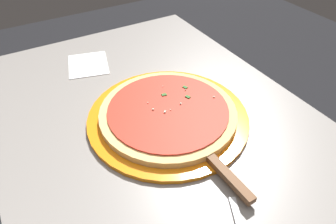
{
  "coord_description": "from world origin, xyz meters",
  "views": [
    {
      "loc": [
        0.47,
        -0.24,
        1.21
      ],
      "look_at": [
        0.01,
        0.02,
        0.75
      ],
      "focal_mm": 32.06,
      "sensor_mm": 36.0,
      "label": 1
    }
  ],
  "objects_px": {
    "pizza_server": "(215,163)",
    "napkin_folded_right": "(88,64)",
    "serving_plate": "(168,117)",
    "pizza": "(168,112)"
  },
  "relations": [
    {
      "from": "pizza_server",
      "to": "napkin_folded_right",
      "type": "xyz_separation_m",
      "value": [
        -0.5,
        -0.09,
        -0.01
      ]
    },
    {
      "from": "serving_plate",
      "to": "napkin_folded_right",
      "type": "xyz_separation_m",
      "value": [
        -0.33,
        -0.09,
        -0.0
      ]
    },
    {
      "from": "pizza_server",
      "to": "napkin_folded_right",
      "type": "bearing_deg",
      "value": -169.77
    },
    {
      "from": "serving_plate",
      "to": "pizza_server",
      "type": "height_order",
      "value": "pizza_server"
    },
    {
      "from": "serving_plate",
      "to": "pizza_server",
      "type": "xyz_separation_m",
      "value": [
        0.17,
        0.0,
        0.01
      ]
    },
    {
      "from": "serving_plate",
      "to": "pizza",
      "type": "height_order",
      "value": "pizza"
    },
    {
      "from": "napkin_folded_right",
      "to": "pizza_server",
      "type": "bearing_deg",
      "value": 10.23
    },
    {
      "from": "serving_plate",
      "to": "pizza",
      "type": "distance_m",
      "value": 0.01
    },
    {
      "from": "napkin_folded_right",
      "to": "pizza",
      "type": "bearing_deg",
      "value": 14.63
    },
    {
      "from": "serving_plate",
      "to": "pizza_server",
      "type": "bearing_deg",
      "value": 1.64
    }
  ]
}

